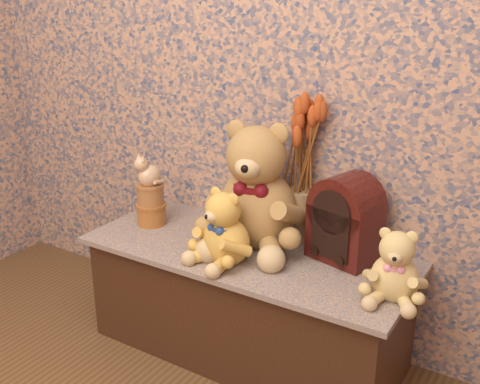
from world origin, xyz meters
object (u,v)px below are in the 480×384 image
object	(u,v)px
teddy_medium	(226,223)
cathedral_radio	(346,218)
biscuit_tin_lower	(152,214)
teddy_small	(396,261)
cat_figurine	(149,169)
teddy_large	(258,179)
ceramic_vase	(298,215)

from	to	relation	value
teddy_medium	cathedral_radio	xyz separation A→B (m)	(0.34, 0.23, 0.01)
teddy_medium	biscuit_tin_lower	bearing A→B (deg)	-178.98
cathedral_radio	teddy_small	bearing A→B (deg)	-21.74
biscuit_tin_lower	cathedral_radio	bearing A→B (deg)	8.53
biscuit_tin_lower	cat_figurine	xyz separation A→B (m)	(-0.00, 0.00, 0.19)
biscuit_tin_lower	cat_figurine	bearing A→B (deg)	180.00
teddy_medium	cathedral_radio	world-z (taller)	cathedral_radio
teddy_medium	teddy_small	distance (m)	0.58
cathedral_radio	biscuit_tin_lower	world-z (taller)	cathedral_radio
teddy_large	teddy_medium	xyz separation A→B (m)	(-0.01, -0.20, -0.11)
teddy_medium	teddy_small	world-z (taller)	teddy_medium
teddy_small	cat_figurine	bearing A→B (deg)	166.72
teddy_small	cat_figurine	world-z (taller)	cat_figurine
teddy_small	cathedral_radio	xyz separation A→B (m)	(-0.23, 0.17, 0.03)
teddy_small	teddy_medium	bearing A→B (deg)	175.90
teddy_medium	cat_figurine	world-z (taller)	cat_figurine
cat_figurine	cathedral_radio	bearing A→B (deg)	31.67
teddy_small	cathedral_radio	size ratio (longest dim) A/B	0.79
teddy_large	teddy_small	distance (m)	0.59
teddy_medium	ceramic_vase	bearing A→B (deg)	82.53
biscuit_tin_lower	cat_figurine	world-z (taller)	cat_figurine
teddy_large	teddy_small	xyz separation A→B (m)	(0.56, -0.13, -0.13)
teddy_large	ceramic_vase	size ratio (longest dim) A/B	2.58
cat_figurine	teddy_medium	bearing A→B (deg)	8.36
biscuit_tin_lower	cat_figurine	distance (m)	0.19
teddy_large	cat_figurine	xyz separation A→B (m)	(-0.45, -0.08, -0.02)
teddy_large	ceramic_vase	distance (m)	0.22
cathedral_radio	ceramic_vase	world-z (taller)	cathedral_radio
teddy_large	teddy_small	world-z (taller)	teddy_large
cathedral_radio	cat_figurine	distance (m)	0.79
teddy_medium	cat_figurine	distance (m)	0.46
cathedral_radio	biscuit_tin_lower	size ratio (longest dim) A/B	2.67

